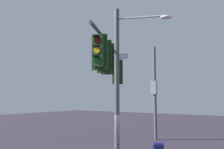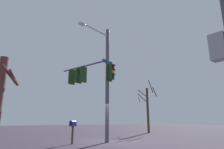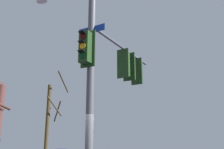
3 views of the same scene
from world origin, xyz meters
name	(u,v)px [view 1 (image 1 of 3)]	position (x,y,z in m)	size (l,w,h in m)	color
main_signal_pole_assembly	(115,69)	(-0.85, -0.89, 4.72)	(6.00, 3.19, 8.07)	#4C4F54
secondary_pole_assembly	(154,91)	(7.91, 1.10, 3.98)	(0.86, 0.57, 7.69)	#4C4F54
mailbox	(158,149)	(0.08, -2.56, 1.11)	(0.46, 0.49, 1.41)	#4C3823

